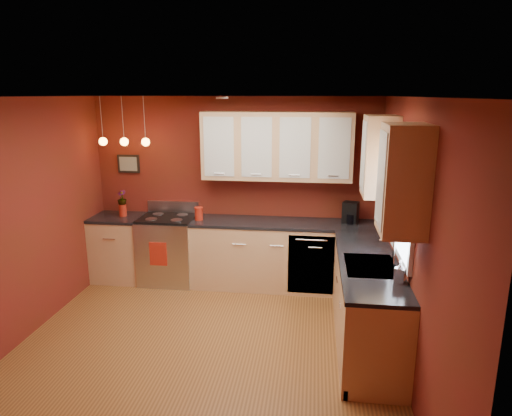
# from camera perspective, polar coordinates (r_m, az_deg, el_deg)

# --- Properties ---
(floor) EXTENTS (4.20, 4.20, 0.00)m
(floor) POSITION_cam_1_polar(r_m,az_deg,el_deg) (5.03, -6.75, -17.49)
(floor) COLOR brown
(floor) RESTS_ON ground
(ceiling) EXTENTS (4.00, 4.20, 0.02)m
(ceiling) POSITION_cam_1_polar(r_m,az_deg,el_deg) (4.29, -7.77, 13.60)
(ceiling) COLOR beige
(ceiling) RESTS_ON wall_back
(wall_back) EXTENTS (4.00, 0.02, 2.60)m
(wall_back) POSITION_cam_1_polar(r_m,az_deg,el_deg) (6.48, -2.62, 2.25)
(wall_back) COLOR maroon
(wall_back) RESTS_ON floor
(wall_front) EXTENTS (4.00, 0.02, 2.60)m
(wall_front) POSITION_cam_1_polar(r_m,az_deg,el_deg) (2.68, -18.91, -16.43)
(wall_front) COLOR maroon
(wall_front) RESTS_ON floor
(wall_left) EXTENTS (0.02, 4.20, 2.60)m
(wall_left) POSITION_cam_1_polar(r_m,az_deg,el_deg) (5.35, -28.47, -2.03)
(wall_left) COLOR maroon
(wall_left) RESTS_ON floor
(wall_right) EXTENTS (0.02, 4.20, 2.60)m
(wall_right) POSITION_cam_1_polar(r_m,az_deg,el_deg) (4.45, 18.67, -4.04)
(wall_right) COLOR maroon
(wall_right) RESTS_ON floor
(base_cabinets_back_left) EXTENTS (0.70, 0.60, 0.90)m
(base_cabinets_back_left) POSITION_cam_1_polar(r_m,az_deg,el_deg) (6.91, -16.64, -4.91)
(base_cabinets_back_left) COLOR tan
(base_cabinets_back_left) RESTS_ON floor
(base_cabinets_back_right) EXTENTS (2.54, 0.60, 0.90)m
(base_cabinets_back_right) POSITION_cam_1_polar(r_m,az_deg,el_deg) (6.35, 3.54, -6.02)
(base_cabinets_back_right) COLOR tan
(base_cabinets_back_right) RESTS_ON floor
(base_cabinets_right) EXTENTS (0.60, 2.10, 0.90)m
(base_cabinets_right) POSITION_cam_1_polar(r_m,az_deg,el_deg) (5.12, 13.59, -11.49)
(base_cabinets_right) COLOR tan
(base_cabinets_right) RESTS_ON floor
(counter_back_left) EXTENTS (0.70, 0.62, 0.04)m
(counter_back_left) POSITION_cam_1_polar(r_m,az_deg,el_deg) (6.77, -16.92, -1.14)
(counter_back_left) COLOR black
(counter_back_left) RESTS_ON base_cabinets_back_left
(counter_back_right) EXTENTS (2.54, 0.62, 0.04)m
(counter_back_right) POSITION_cam_1_polar(r_m,az_deg,el_deg) (6.20, 3.61, -1.93)
(counter_back_right) COLOR black
(counter_back_right) RESTS_ON base_cabinets_back_right
(counter_right) EXTENTS (0.62, 2.10, 0.04)m
(counter_right) POSITION_cam_1_polar(r_m,az_deg,el_deg) (4.94, 13.90, -6.56)
(counter_right) COLOR black
(counter_right) RESTS_ON base_cabinets_right
(gas_range) EXTENTS (0.76, 0.64, 1.11)m
(gas_range) POSITION_cam_1_polar(r_m,az_deg,el_deg) (6.64, -10.86, -5.04)
(gas_range) COLOR #B4B4B9
(gas_range) RESTS_ON floor
(dishwasher_front) EXTENTS (0.60, 0.02, 0.80)m
(dishwasher_front) POSITION_cam_1_polar(r_m,az_deg,el_deg) (6.06, 6.87, -7.07)
(dishwasher_front) COLOR #B4B4B9
(dishwasher_front) RESTS_ON base_cabinets_back_right
(sink) EXTENTS (0.50, 0.70, 0.33)m
(sink) POSITION_cam_1_polar(r_m,az_deg,el_deg) (4.80, 14.12, -7.24)
(sink) COLOR #98989D
(sink) RESTS_ON counter_right
(window) EXTENTS (0.06, 1.02, 1.22)m
(window) POSITION_cam_1_polar(r_m,az_deg,el_deg) (4.63, 18.04, 1.69)
(window) COLOR white
(window) RESTS_ON wall_right
(upper_cabinets_back) EXTENTS (2.00, 0.35, 0.90)m
(upper_cabinets_back) POSITION_cam_1_polar(r_m,az_deg,el_deg) (6.13, 2.61, 7.73)
(upper_cabinets_back) COLOR tan
(upper_cabinets_back) RESTS_ON wall_back
(upper_cabinets_right) EXTENTS (0.35, 1.95, 0.90)m
(upper_cabinets_right) POSITION_cam_1_polar(r_m,az_deg,el_deg) (4.58, 16.39, 5.02)
(upper_cabinets_right) COLOR tan
(upper_cabinets_right) RESTS_ON wall_right
(wall_picture) EXTENTS (0.32, 0.03, 0.26)m
(wall_picture) POSITION_cam_1_polar(r_m,az_deg,el_deg) (6.84, -15.63, 5.35)
(wall_picture) COLOR black
(wall_picture) RESTS_ON wall_back
(pendant_lights) EXTENTS (0.71, 0.11, 0.66)m
(pendant_lights) POSITION_cam_1_polar(r_m,az_deg,el_deg) (6.46, -16.15, 8.03)
(pendant_lights) COLOR #98989D
(pendant_lights) RESTS_ON ceiling
(red_canister) EXTENTS (0.12, 0.12, 0.18)m
(red_canister) POSITION_cam_1_polar(r_m,az_deg,el_deg) (6.31, -7.16, -0.69)
(red_canister) COLOR #A72112
(red_canister) RESTS_ON counter_back_right
(red_vase) EXTENTS (0.11, 0.11, 0.17)m
(red_vase) POSITION_cam_1_polar(r_m,az_deg,el_deg) (6.73, -16.32, -0.26)
(red_vase) COLOR #A72112
(red_vase) RESTS_ON counter_back_left
(flowers) EXTENTS (0.15, 0.15, 0.22)m
(flowers) POSITION_cam_1_polar(r_m,az_deg,el_deg) (6.70, -16.42, 1.19)
(flowers) COLOR #A72112
(flowers) RESTS_ON red_vase
(coffee_maker) EXTENTS (0.24, 0.24, 0.29)m
(coffee_maker) POSITION_cam_1_polar(r_m,az_deg,el_deg) (6.24, 11.73, -0.67)
(coffee_maker) COLOR black
(coffee_maker) RESTS_ON counter_back_right
(soap_pump) EXTENTS (0.13, 0.13, 0.21)m
(soap_pump) POSITION_cam_1_polar(r_m,az_deg,el_deg) (4.42, 17.58, -7.57)
(soap_pump) COLOR white
(soap_pump) RESTS_ON counter_right
(dish_towel) EXTENTS (0.24, 0.02, 0.33)m
(dish_towel) POSITION_cam_1_polar(r_m,az_deg,el_deg) (6.34, -12.13, -5.64)
(dish_towel) COLOR #A72112
(dish_towel) RESTS_ON gas_range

